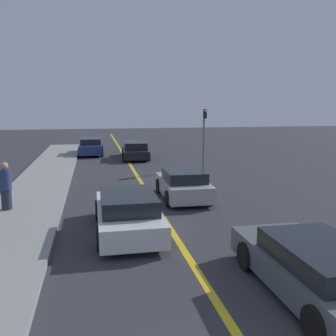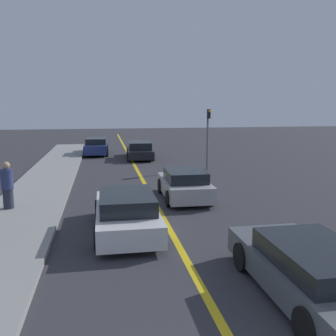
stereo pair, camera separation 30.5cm
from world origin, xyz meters
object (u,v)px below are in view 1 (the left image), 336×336
object	(u,v)px
car_oncoming_far	(91,147)
pedestrian_far_standing	(6,186)
traffic_light	(204,132)
car_near_right_lane	(317,270)
car_far_distant	(183,185)
car_parked_left_lot	(135,150)
car_ahead_center	(128,213)

from	to	relation	value
car_oncoming_far	pedestrian_far_standing	size ratio (longest dim) A/B	2.31
traffic_light	car_near_right_lane	bearing A→B (deg)	-98.07
car_near_right_lane	traffic_light	world-z (taller)	traffic_light
car_far_distant	car_parked_left_lot	distance (m)	12.49
car_ahead_center	car_parked_left_lot	xyz separation A→B (m)	(2.05, 16.25, -0.03)
car_oncoming_far	pedestrian_far_standing	bearing A→B (deg)	-99.58
car_far_distant	car_parked_left_lot	size ratio (longest dim) A/B	0.79
pedestrian_far_standing	traffic_light	distance (m)	12.49
car_near_right_lane	car_far_distant	bearing A→B (deg)	94.97
car_oncoming_far	pedestrian_far_standing	world-z (taller)	pedestrian_far_standing
car_parked_left_lot	car_oncoming_far	world-z (taller)	car_oncoming_far
car_oncoming_far	traffic_light	world-z (taller)	traffic_light
car_ahead_center	car_far_distant	bearing A→B (deg)	54.29
car_parked_left_lot	pedestrian_far_standing	size ratio (longest dim) A/B	2.76
car_near_right_lane	car_parked_left_lot	distance (m)	21.07
car_near_right_lane	pedestrian_far_standing	distance (m)	10.86
car_ahead_center	pedestrian_far_standing	world-z (taller)	pedestrian_far_standing
car_far_distant	car_oncoming_far	world-z (taller)	car_oncoming_far
car_oncoming_far	traffic_light	bearing A→B (deg)	-49.27
car_far_distant	pedestrian_far_standing	distance (m)	6.93
car_near_right_lane	car_ahead_center	xyz separation A→B (m)	(-3.45, 4.77, 0.03)
car_ahead_center	car_parked_left_lot	distance (m)	16.38
car_oncoming_far	car_far_distant	bearing A→B (deg)	-74.43
car_far_distant	traffic_light	size ratio (longest dim) A/B	1.04
car_near_right_lane	car_parked_left_lot	size ratio (longest dim) A/B	0.98
car_far_distant	traffic_light	xyz separation A→B (m)	(2.94, 6.80, 1.67)
car_oncoming_far	traffic_light	size ratio (longest dim) A/B	1.10
car_ahead_center	car_parked_left_lot	world-z (taller)	car_ahead_center
car_near_right_lane	car_ahead_center	world-z (taller)	car_ahead_center
car_oncoming_far	traffic_light	xyz separation A→B (m)	(6.81, -8.23, 1.62)
car_parked_left_lot	traffic_light	xyz separation A→B (m)	(3.58, -5.67, 1.68)
car_parked_left_lot	pedestrian_far_standing	xyz separation A→B (m)	(-6.23, -13.30, 0.42)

